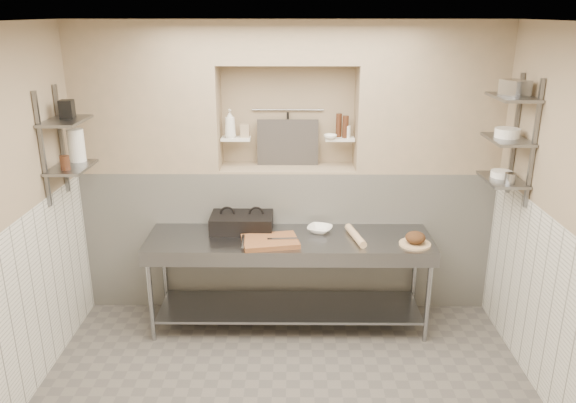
{
  "coord_description": "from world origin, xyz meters",
  "views": [
    {
      "loc": [
        0.05,
        -3.55,
        2.86
      ],
      "look_at": [
        0.01,
        0.9,
        1.35
      ],
      "focal_mm": 35.0,
      "sensor_mm": 36.0,
      "label": 1
    }
  ],
  "objects_px": {
    "rolling_pin": "(356,236)",
    "bowl_alcove": "(330,137)",
    "bread_loaf": "(415,237)",
    "panini_press": "(242,222)",
    "mixing_bowl": "(320,229)",
    "cutting_board": "(270,241)",
    "bottle_soap": "(230,124)",
    "jug_left": "(76,145)",
    "prep_table": "(289,264)"
  },
  "relations": [
    {
      "from": "rolling_pin",
      "to": "bowl_alcove",
      "type": "bearing_deg",
      "value": 112.29
    },
    {
      "from": "bread_loaf",
      "to": "panini_press",
      "type": "bearing_deg",
      "value": 167.07
    },
    {
      "from": "mixing_bowl",
      "to": "rolling_pin",
      "type": "bearing_deg",
      "value": -28.54
    },
    {
      "from": "cutting_board",
      "to": "bottle_soap",
      "type": "xyz_separation_m",
      "value": [
        -0.4,
        0.67,
        0.93
      ]
    },
    {
      "from": "panini_press",
      "to": "bread_loaf",
      "type": "height_order",
      "value": "panini_press"
    },
    {
      "from": "bottle_soap",
      "to": "jug_left",
      "type": "height_order",
      "value": "bottle_soap"
    },
    {
      "from": "mixing_bowl",
      "to": "bread_loaf",
      "type": "xyz_separation_m",
      "value": [
        0.83,
        -0.3,
        0.04
      ]
    },
    {
      "from": "rolling_pin",
      "to": "cutting_board",
      "type": "bearing_deg",
      "value": -171.74
    },
    {
      "from": "bread_loaf",
      "to": "bottle_soap",
      "type": "distance_m",
      "value": 2.02
    },
    {
      "from": "rolling_pin",
      "to": "bowl_alcove",
      "type": "xyz_separation_m",
      "value": [
        -0.22,
        0.52,
        0.8
      ]
    },
    {
      "from": "bread_loaf",
      "to": "bowl_alcove",
      "type": "bearing_deg",
      "value": 138.27
    },
    {
      "from": "jug_left",
      "to": "bread_loaf",
      "type": "bearing_deg",
      "value": -3.45
    },
    {
      "from": "cutting_board",
      "to": "bread_loaf",
      "type": "height_order",
      "value": "bread_loaf"
    },
    {
      "from": "panini_press",
      "to": "bottle_soap",
      "type": "relative_size",
      "value": 2.11
    },
    {
      "from": "rolling_pin",
      "to": "bread_loaf",
      "type": "bearing_deg",
      "value": -13.73
    },
    {
      "from": "bowl_alcove",
      "to": "bread_loaf",
      "type": "bearing_deg",
      "value": -41.73
    },
    {
      "from": "bottle_soap",
      "to": "panini_press",
      "type": "bearing_deg",
      "value": -69.84
    },
    {
      "from": "bread_loaf",
      "to": "bottle_soap",
      "type": "bearing_deg",
      "value": 157.76
    },
    {
      "from": "jug_left",
      "to": "bowl_alcove",
      "type": "bearing_deg",
      "value": 11.85
    },
    {
      "from": "bread_loaf",
      "to": "prep_table",
      "type": "bearing_deg",
      "value": 172.7
    },
    {
      "from": "panini_press",
      "to": "mixing_bowl",
      "type": "relative_size",
      "value": 2.55
    },
    {
      "from": "rolling_pin",
      "to": "bread_loaf",
      "type": "xyz_separation_m",
      "value": [
        0.51,
        -0.13,
        0.04
      ]
    },
    {
      "from": "panini_press",
      "to": "mixing_bowl",
      "type": "height_order",
      "value": "panini_press"
    },
    {
      "from": "cutting_board",
      "to": "jug_left",
      "type": "bearing_deg",
      "value": 174.4
    },
    {
      "from": "panini_press",
      "to": "mixing_bowl",
      "type": "distance_m",
      "value": 0.74
    },
    {
      "from": "panini_press",
      "to": "cutting_board",
      "type": "bearing_deg",
      "value": -50.93
    },
    {
      "from": "bottle_soap",
      "to": "cutting_board",
      "type": "bearing_deg",
      "value": -59.42
    },
    {
      "from": "mixing_bowl",
      "to": "jug_left",
      "type": "relative_size",
      "value": 0.8
    },
    {
      "from": "cutting_board",
      "to": "bowl_alcove",
      "type": "distance_m",
      "value": 1.17
    },
    {
      "from": "mixing_bowl",
      "to": "panini_press",
      "type": "bearing_deg",
      "value": 175.24
    },
    {
      "from": "bowl_alcove",
      "to": "jug_left",
      "type": "xyz_separation_m",
      "value": [
        -2.25,
        -0.47,
        0.02
      ]
    },
    {
      "from": "mixing_bowl",
      "to": "bread_loaf",
      "type": "relative_size",
      "value": 1.28
    },
    {
      "from": "rolling_pin",
      "to": "bottle_soap",
      "type": "xyz_separation_m",
      "value": [
        -1.17,
        0.56,
        0.92
      ]
    },
    {
      "from": "cutting_board",
      "to": "rolling_pin",
      "type": "distance_m",
      "value": 0.78
    },
    {
      "from": "panini_press",
      "to": "bowl_alcove",
      "type": "xyz_separation_m",
      "value": [
        0.83,
        0.29,
        0.75
      ]
    },
    {
      "from": "prep_table",
      "to": "mixing_bowl",
      "type": "height_order",
      "value": "mixing_bowl"
    },
    {
      "from": "panini_press",
      "to": "rolling_pin",
      "type": "distance_m",
      "value": 1.08
    },
    {
      "from": "prep_table",
      "to": "rolling_pin",
      "type": "height_order",
      "value": "rolling_pin"
    },
    {
      "from": "mixing_bowl",
      "to": "bowl_alcove",
      "type": "distance_m",
      "value": 0.88
    },
    {
      "from": "prep_table",
      "to": "rolling_pin",
      "type": "bearing_deg",
      "value": -1.65
    },
    {
      "from": "panini_press",
      "to": "mixing_bowl",
      "type": "bearing_deg",
      "value": -4.53
    },
    {
      "from": "prep_table",
      "to": "cutting_board",
      "type": "distance_m",
      "value": 0.35
    },
    {
      "from": "prep_table",
      "to": "mixing_bowl",
      "type": "xyz_separation_m",
      "value": [
        0.28,
        0.15,
        0.29
      ]
    },
    {
      "from": "panini_press",
      "to": "jug_left",
      "type": "xyz_separation_m",
      "value": [
        -1.41,
        -0.18,
        0.78
      ]
    },
    {
      "from": "panini_press",
      "to": "mixing_bowl",
      "type": "xyz_separation_m",
      "value": [
        0.73,
        -0.06,
        -0.05
      ]
    },
    {
      "from": "prep_table",
      "to": "panini_press",
      "type": "xyz_separation_m",
      "value": [
        -0.45,
        0.22,
        0.34
      ]
    },
    {
      "from": "panini_press",
      "to": "jug_left",
      "type": "bearing_deg",
      "value": -172.53
    },
    {
      "from": "cutting_board",
      "to": "mixing_bowl",
      "type": "relative_size",
      "value": 2.15
    },
    {
      "from": "mixing_bowl",
      "to": "jug_left",
      "type": "xyz_separation_m",
      "value": [
        -2.14,
        -0.12,
        0.83
      ]
    },
    {
      "from": "jug_left",
      "to": "panini_press",
      "type": "bearing_deg",
      "value": 7.24
    }
  ]
}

